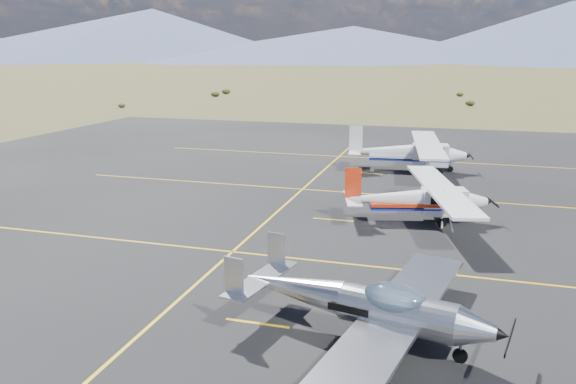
% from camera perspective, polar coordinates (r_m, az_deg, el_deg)
% --- Properties ---
extents(ground, '(1600.00, 1600.00, 0.00)m').
position_cam_1_polar(ground, '(19.64, 8.76, -9.70)').
color(ground, '#383D1C').
rests_on(ground, ground).
extents(apron, '(72.00, 72.00, 0.02)m').
position_cam_1_polar(apron, '(26.16, 10.86, -3.65)').
color(apron, black).
rests_on(apron, ground).
extents(aircraft_low_wing, '(7.47, 10.27, 2.22)m').
position_cam_1_polar(aircraft_low_wing, '(15.96, 8.10, -11.31)').
color(aircraft_low_wing, silver).
rests_on(aircraft_low_wing, apron).
extents(aircraft_cessna, '(6.63, 10.10, 2.56)m').
position_cam_1_polar(aircraft_cessna, '(27.18, 13.12, -0.60)').
color(aircraft_cessna, white).
rests_on(aircraft_cessna, apron).
extents(aircraft_plain, '(7.09, 11.75, 2.96)m').
position_cam_1_polar(aircraft_plain, '(38.67, 12.21, 4.04)').
color(aircraft_plain, silver).
rests_on(aircraft_plain, apron).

